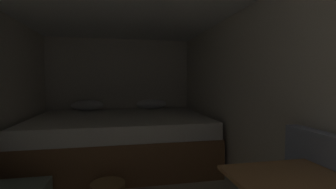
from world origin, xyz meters
TOP-DOWN VIEW (x-y plane):
  - wall_back at (0.00, 4.25)m, footprint 2.77×0.05m
  - wall_right at (1.36, 1.84)m, footprint 0.05×4.76m
  - bed at (0.00, 3.24)m, footprint 2.55×1.89m

SIDE VIEW (x-z plane):
  - bed at x=0.00m, z-range -0.09..0.82m
  - wall_back at x=0.00m, z-range 0.00..2.05m
  - wall_right at x=1.36m, z-range 0.00..2.05m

